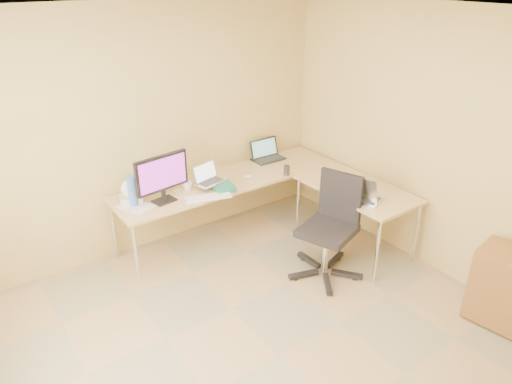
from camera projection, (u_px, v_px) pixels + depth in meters
floor at (279, 356)px, 3.86m from camera, size 4.50×4.50×0.00m
ceiling at (289, 18)px, 2.73m from camera, size 4.50×4.50×0.00m
wall_back at (149, 132)px, 4.95m from camera, size 4.50×0.00×4.50m
wall_right at (460, 153)px, 4.40m from camera, size 0.00×4.50×4.50m
desk_main at (231, 207)px, 5.44m from camera, size 2.65×0.70×0.73m
desk_return at (354, 218)px, 5.21m from camera, size 0.70×1.30×0.73m
monitor at (162, 179)px, 4.66m from camera, size 0.60×0.27×0.50m
book_stack at (223, 187)px, 5.02m from camera, size 0.27×0.32×0.05m
laptop_center at (210, 174)px, 5.01m from camera, size 0.36×0.31×0.20m
laptop_black at (268, 150)px, 5.73m from camera, size 0.39×0.29×0.25m
keyboard at (208, 197)px, 4.82m from camera, size 0.49×0.27×0.02m
mouse at (248, 176)px, 5.28m from camera, size 0.11×0.08×0.03m
mug at (187, 186)px, 4.98m from camera, size 0.12×0.12×0.10m
cd_stack at (178, 192)px, 4.93m from camera, size 0.13×0.13×0.03m
water_bottle at (132, 191)px, 4.62m from camera, size 0.09×0.09×0.32m
papers at (136, 206)px, 4.66m from camera, size 0.35×0.40×0.01m
white_box at (131, 199)px, 4.72m from camera, size 0.25×0.21×0.08m
desk_fan at (130, 192)px, 4.68m from camera, size 0.25×0.25×0.24m
black_cup at (287, 170)px, 5.34m from camera, size 0.07×0.07×0.11m
laptop_return at (368, 190)px, 4.74m from camera, size 0.42×0.38×0.23m
office_chair at (327, 232)px, 4.67m from camera, size 0.81×0.81×1.06m
cabinet at (504, 287)px, 4.10m from camera, size 0.47×0.55×0.68m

